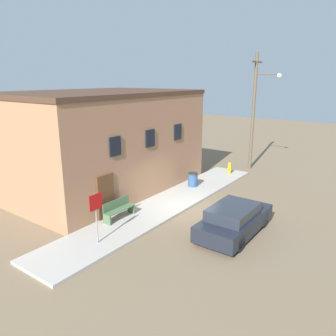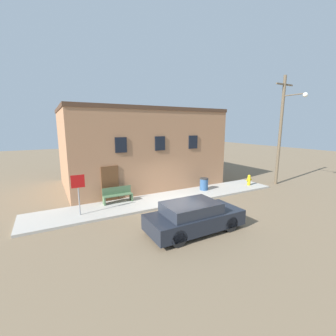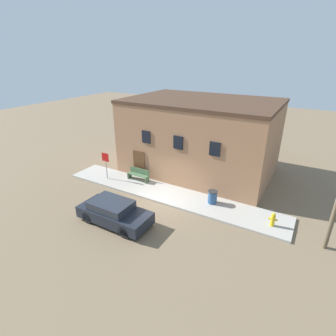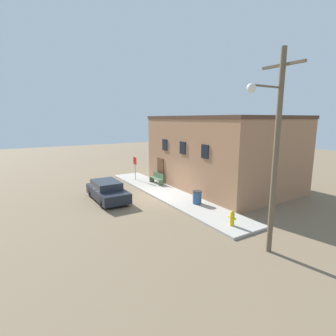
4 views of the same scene
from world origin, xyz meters
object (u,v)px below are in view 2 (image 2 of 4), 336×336
bench (118,195)px  utility_pole (282,127)px  stop_sign (78,187)px  trash_bin (204,184)px  parked_car (194,217)px  fire_hydrant (249,180)px

bench → utility_pole: bearing=-7.1°
stop_sign → trash_bin: stop_sign is taller
utility_pole → parked_car: size_ratio=1.93×
bench → parked_car: (1.89, -4.93, 0.08)m
fire_hydrant → stop_sign: stop_sign is taller
stop_sign → bench: 2.61m
bench → parked_car: size_ratio=0.40×
stop_sign → parked_car: bearing=-43.8°
fire_hydrant → trash_bin: trash_bin is taller
fire_hydrant → trash_bin: 3.79m
trash_bin → utility_pole: (6.30, -1.17, 3.90)m
stop_sign → bench: (2.21, 0.99, -0.98)m
utility_pole → parked_car: bearing=-161.9°
trash_bin → utility_pole: size_ratio=0.10×
utility_pole → stop_sign: bearing=177.9°
parked_car → stop_sign: bearing=136.2°
stop_sign → utility_pole: 14.79m
fire_hydrant → trash_bin: size_ratio=0.96×
fire_hydrant → stop_sign: size_ratio=0.39×
stop_sign → trash_bin: size_ratio=2.45×
fire_hydrant → bench: bearing=174.2°
utility_pole → fire_hydrant: bearing=168.0°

